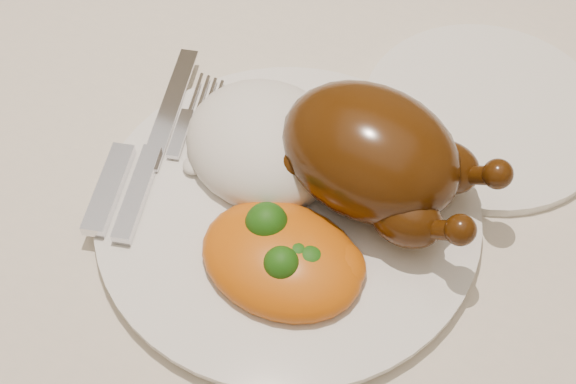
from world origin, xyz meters
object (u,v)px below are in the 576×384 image
at_px(dinner_plate, 288,212).
at_px(side_plate, 485,113).
at_px(roast_chicken, 375,155).
at_px(dining_table, 260,158).

xyz_separation_m(dinner_plate, side_plate, (0.10, 0.16, -0.00)).
bearing_deg(side_plate, dinner_plate, -123.51).
bearing_deg(roast_chicken, side_plate, 73.95).
distance_m(dining_table, dinner_plate, 0.18).
bearing_deg(roast_chicken, dinner_plate, -130.13).
relative_size(dining_table, side_plate, 8.00).
xyz_separation_m(side_plate, roast_chicken, (-0.06, -0.12, 0.05)).
xyz_separation_m(dining_table, side_plate, (0.19, 0.05, 0.11)).
bearing_deg(dining_table, side_plate, 14.28).
bearing_deg(roast_chicken, dining_table, 161.49).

